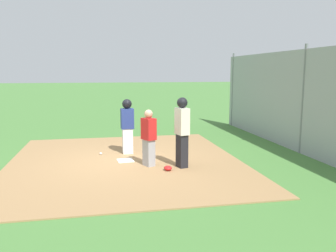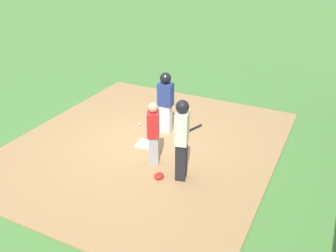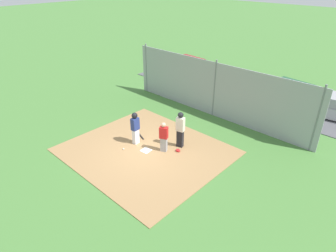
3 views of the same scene
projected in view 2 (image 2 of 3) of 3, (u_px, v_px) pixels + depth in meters
The scene contains 9 objects.
ground_plane at pixel (146, 145), 9.38m from camera, with size 140.00×140.00×0.00m, color #477A38.
dirt_infield at pixel (146, 145), 9.37m from camera, with size 7.20×6.40×0.03m, color #9E774C.
home_plate at pixel (146, 144), 9.36m from camera, with size 0.44×0.44×0.02m, color white.
catcher at pixel (153, 133), 8.28m from camera, with size 0.45×0.40×1.51m.
umpire at pixel (182, 138), 7.61m from camera, with size 0.43×0.35×1.84m.
runner at pixel (166, 99), 9.57m from camera, with size 0.29×0.40×1.68m.
baseball_bat at pixel (191, 130), 10.03m from camera, with size 0.06×0.06×0.82m, color black.
catcher_mask at pixel (159, 176), 8.01m from camera, with size 0.24×0.20×0.12m, color red.
baseball at pixel (140, 124), 10.30m from camera, with size 0.07×0.07×0.07m, color white.
Camera 2 is at (-7.03, -4.12, 4.70)m, focal length 39.13 mm.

